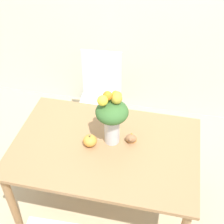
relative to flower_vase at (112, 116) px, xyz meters
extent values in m
plane|color=tan|center=(-0.04, -0.07, -0.98)|extent=(12.00, 12.00, 0.00)
cube|color=#9E754C|center=(-0.04, -0.07, -0.27)|extent=(1.42, 0.94, 0.03)
cylinder|color=#9E754C|center=(-0.69, -0.48, -0.63)|extent=(0.06, 0.06, 0.70)
cylinder|color=#9E754C|center=(-0.69, 0.34, -0.63)|extent=(0.06, 0.06, 0.70)
cylinder|color=#9E754C|center=(0.62, 0.34, -0.63)|extent=(0.06, 0.06, 0.70)
cylinder|color=silver|center=(0.00, -0.01, -0.13)|extent=(0.12, 0.12, 0.24)
cylinder|color=silver|center=(0.00, -0.01, -0.20)|extent=(0.10, 0.10, 0.09)
cylinder|color=#38662D|center=(0.03, -0.01, -0.10)|extent=(0.01, 0.01, 0.29)
cylinder|color=#38662D|center=(0.01, 0.02, -0.10)|extent=(0.01, 0.01, 0.29)
cylinder|color=#38662D|center=(-0.02, 0.01, -0.10)|extent=(0.00, 0.01, 0.29)
cylinder|color=#38662D|center=(-0.02, -0.02, -0.10)|extent=(0.00, 0.01, 0.29)
cylinder|color=#38662D|center=(0.01, -0.03, -0.10)|extent=(0.01, 0.01, 0.29)
ellipsoid|color=#38662D|center=(0.00, -0.01, 0.04)|extent=(0.24, 0.24, 0.14)
sphere|color=yellow|center=(-0.06, -0.04, 0.16)|extent=(0.08, 0.08, 0.08)
sphere|color=orange|center=(-0.03, 0.01, 0.17)|extent=(0.07, 0.07, 0.07)
sphere|color=#AD9E33|center=(0.03, 0.02, 0.15)|extent=(0.08, 0.08, 0.08)
sphere|color=yellow|center=(0.00, 0.14, 0.09)|extent=(0.06, 0.06, 0.06)
sphere|color=#AD9E33|center=(0.02, 0.08, 0.12)|extent=(0.07, 0.07, 0.07)
sphere|color=yellow|center=(-0.04, 0.05, 0.13)|extent=(0.06, 0.06, 0.06)
sphere|color=yellow|center=(-0.07, 0.06, 0.10)|extent=(0.06, 0.06, 0.06)
ellipsoid|color=gold|center=(-0.15, -0.08, -0.21)|extent=(0.11, 0.11, 0.09)
cylinder|color=brown|center=(-0.15, -0.08, -0.16)|extent=(0.01, 0.01, 0.02)
ellipsoid|color=#936642|center=(0.15, 0.01, -0.22)|extent=(0.09, 0.06, 0.07)
cone|color=orange|center=(0.15, 0.04, -0.21)|extent=(0.09, 0.09, 0.07)
sphere|color=#936642|center=(0.15, -0.02, -0.19)|extent=(0.03, 0.03, 0.03)
cube|color=white|center=(-0.29, 0.70, -0.53)|extent=(0.45, 0.45, 0.02)
cylinder|color=white|center=(-0.44, 0.51, -0.76)|extent=(0.04, 0.04, 0.44)
cylinder|color=white|center=(-0.11, 0.54, -0.76)|extent=(0.04, 0.04, 0.44)
cylinder|color=white|center=(-0.47, 0.85, -0.76)|extent=(0.04, 0.04, 0.44)
cylinder|color=white|center=(-0.13, 0.88, -0.76)|extent=(0.04, 0.04, 0.44)
cube|color=white|center=(-0.30, 0.90, -0.26)|extent=(0.40, 0.05, 0.52)
camera|label=1|loc=(0.37, -1.67, 1.49)|focal=50.00mm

